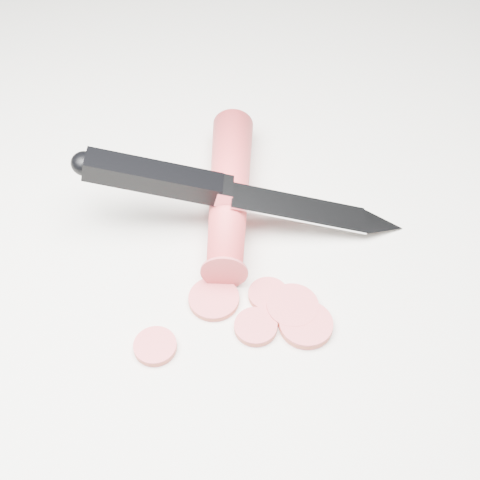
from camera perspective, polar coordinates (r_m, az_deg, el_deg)
ground at (r=0.53m, az=-3.92°, el=-3.25°), size 2.40×2.40×0.00m
carrot at (r=0.56m, az=-0.93°, el=4.18°), size 0.12×0.16×0.03m
carrot_slice_0 at (r=0.50m, az=5.65°, el=-7.20°), size 0.04×0.04×0.01m
carrot_slice_1 at (r=0.51m, az=-2.25°, el=-5.05°), size 0.04×0.04×0.01m
carrot_slice_2 at (r=0.49m, az=-7.25°, el=-8.98°), size 0.03×0.03×0.01m
carrot_slice_3 at (r=0.51m, az=2.42°, el=-4.68°), size 0.03×0.03×0.01m
carrot_slice_4 at (r=0.51m, az=4.50°, el=-5.71°), size 0.04×0.04×0.01m
carrot_slice_5 at (r=0.50m, az=1.35°, el=-7.41°), size 0.03×0.03×0.01m
kitchen_knife at (r=0.53m, az=0.27°, el=4.18°), size 0.24×0.17×0.08m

